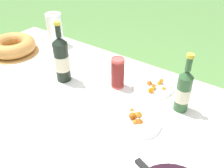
# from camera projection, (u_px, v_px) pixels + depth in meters

# --- Properties ---
(garden_table) EXTENTS (1.90, 1.02, 0.73)m
(garden_table) POSITION_uv_depth(u_px,v_px,m) (78.00, 106.00, 1.36)
(garden_table) COLOR #A87A47
(garden_table) RESTS_ON ground_plane
(tablecloth) EXTENTS (1.91, 1.03, 0.10)m
(tablecloth) POSITION_uv_depth(u_px,v_px,m) (78.00, 99.00, 1.33)
(tablecloth) COLOR white
(tablecloth) RESTS_ON garden_table
(bundt_cake) EXTENTS (0.34, 0.34, 0.10)m
(bundt_cake) POSITION_uv_depth(u_px,v_px,m) (12.00, 46.00, 1.71)
(bundt_cake) COLOR tan
(bundt_cake) RESTS_ON tablecloth
(cup_stack) EXTENTS (0.07, 0.07, 0.18)m
(cup_stack) POSITION_uv_depth(u_px,v_px,m) (118.00, 73.00, 1.35)
(cup_stack) COLOR #E04C47
(cup_stack) RESTS_ON tablecloth
(cider_bottle_green) EXTENTS (0.07, 0.07, 0.30)m
(cider_bottle_green) POSITION_uv_depth(u_px,v_px,m) (184.00, 90.00, 1.17)
(cider_bottle_green) COLOR #2D562D
(cider_bottle_green) RESTS_ON tablecloth
(juice_bottle_red) EXTENTS (0.09, 0.09, 0.35)m
(juice_bottle_red) POSITION_uv_depth(u_px,v_px,m) (62.00, 59.00, 1.38)
(juice_bottle_red) COLOR black
(juice_bottle_red) RESTS_ON tablecloth
(snack_plate_right) EXTENTS (0.24, 0.24, 0.05)m
(snack_plate_right) POSITION_uv_depth(u_px,v_px,m) (153.00, 86.00, 1.38)
(snack_plate_right) COLOR white
(snack_plate_right) RESTS_ON tablecloth
(snack_plate_far) EXTENTS (0.23, 0.23, 0.06)m
(snack_plate_far) POSITION_uv_depth(u_px,v_px,m) (137.00, 121.00, 1.15)
(snack_plate_far) COLOR white
(snack_plate_far) RESTS_ON tablecloth
(paper_towel_roll) EXTENTS (0.11, 0.11, 0.23)m
(paper_towel_roll) POSITION_uv_depth(u_px,v_px,m) (55.00, 29.00, 1.78)
(paper_towel_roll) COLOR white
(paper_towel_roll) RESTS_ON tablecloth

